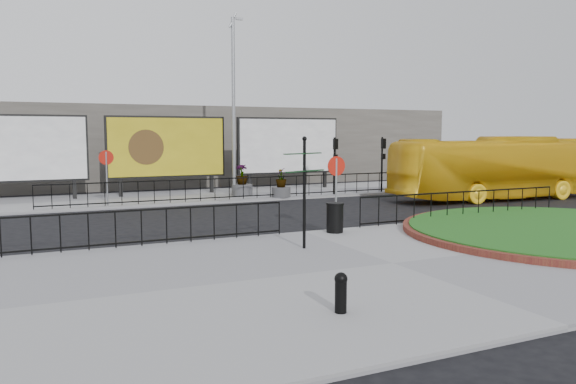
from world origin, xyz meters
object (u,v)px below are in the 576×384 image
litter_bin (335,217)px  bus (498,168)px  fingerpost_sign (304,181)px  planter_c (281,186)px  billboard_mid (167,147)px  planter_b (242,184)px  lamp_post (234,104)px  bollard (341,291)px

litter_bin → bus: (12.43, 5.34, 0.98)m
fingerpost_sign → planter_c: (4.62, 11.84, -1.35)m
litter_bin → bus: bus is taller
bus → planter_c: bearing=69.1°
billboard_mid → planter_b: size_ratio=3.84×
fingerpost_sign → bus: (14.47, 7.18, -0.42)m
litter_bin → billboard_mid: bearing=99.8°
lamp_post → planter_b: bearing=-0.0°
litter_bin → bus: 13.56m
bus → planter_b: bus is taller
bus → bollard: bearing=131.8°
billboard_mid → fingerpost_sign: bearing=-88.8°
lamp_post → planter_c: (1.92, -1.60, -4.16)m
litter_bin → bus: size_ratio=0.09×
billboard_mid → bus: 16.94m
billboard_mid → litter_bin: (2.35, -13.57, -1.99)m
litter_bin → bus: bearing=23.2°
billboard_mid → fingerpost_sign: size_ratio=1.98×
bollard → planter_b: bearing=74.9°
billboard_mid → planter_c: (4.93, -3.57, -1.94)m
fingerpost_sign → litter_bin: (2.04, 1.84, -1.40)m
billboard_mid → litter_bin: size_ratio=6.39×
planter_c → billboard_mid: bearing=144.1°
litter_bin → planter_c: size_ratio=0.66×
fingerpost_sign → planter_c: fingerpost_sign is taller
litter_bin → planter_b: 11.65m
billboard_mid → planter_b: bearing=-29.9°
billboard_mid → lamp_post: (3.01, -1.97, 2.23)m
fingerpost_sign → litter_bin: fingerpost_sign is taller
billboard_mid → planter_b: billboard_mid is taller
lamp_post → planter_c: 4.86m
lamp_post → litter_bin: 12.36m
planter_b → planter_c: planter_b is taller
fingerpost_sign → litter_bin: 3.08m
lamp_post → planter_b: lamp_post is taller
bollard → planter_c: (6.56, 17.20, 0.14)m
lamp_post → bus: size_ratio=0.81×
litter_bin → planter_c: (2.58, 10.00, 0.05)m
bollard → bus: bearing=37.4°
billboard_mid → litter_bin: 13.92m
planter_c → bus: bearing=-25.3°
planter_b → planter_c: (1.51, -1.60, -0.03)m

